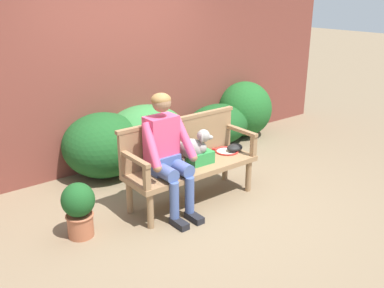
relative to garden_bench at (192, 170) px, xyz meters
name	(u,v)px	position (x,y,z in m)	size (l,w,h in m)	color
ground_plane	(192,201)	(0.00, 0.00, -0.39)	(40.00, 40.00, 0.00)	#7A664C
brick_garden_fence	(115,75)	(0.00, 1.70, 0.82)	(8.00, 0.30, 2.43)	brown
hedge_bush_mid_left	(218,124)	(1.54, 1.30, -0.08)	(1.07, 0.81, 0.63)	#194C1E
hedge_bush_far_right	(245,109)	(2.15, 1.34, 0.06)	(0.90, 0.87, 0.91)	#1E5B23
hedge_bush_mid_right	(146,135)	(0.20, 1.28, 0.02)	(1.19, 1.08, 0.84)	#337538
hedge_bush_far_left	(104,145)	(-0.44, 1.30, 0.02)	(1.07, 1.05, 0.83)	#194C1E
garden_bench	(192,170)	(0.00, 0.00, 0.00)	(1.57, 0.54, 0.45)	#93704C
bench_backrest	(179,138)	(0.00, 0.24, 0.31)	(1.61, 0.06, 0.50)	#93704C
bench_armrest_left_end	(139,166)	(-0.74, -0.09, 0.26)	(0.06, 0.54, 0.28)	#93704C
bench_armrest_right_end	(246,137)	(0.74, -0.09, 0.26)	(0.06, 0.54, 0.28)	#93704C
person_seated	(166,150)	(-0.36, -0.02, 0.33)	(0.56, 0.67, 1.32)	black
dog_on_bench	(195,146)	(0.05, 0.01, 0.27)	(0.36, 0.37, 0.41)	gray
tennis_racket	(225,151)	(0.57, 0.09, 0.07)	(0.43, 0.56, 0.03)	red
baseball_glove	(235,148)	(0.68, 0.02, 0.11)	(0.22, 0.17, 0.09)	black
sports_bag	(200,157)	(0.11, -0.01, 0.13)	(0.28, 0.20, 0.14)	#2D8E42
potted_plant	(79,208)	(-1.34, 0.09, -0.08)	(0.33, 0.33, 0.57)	#A85B3D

